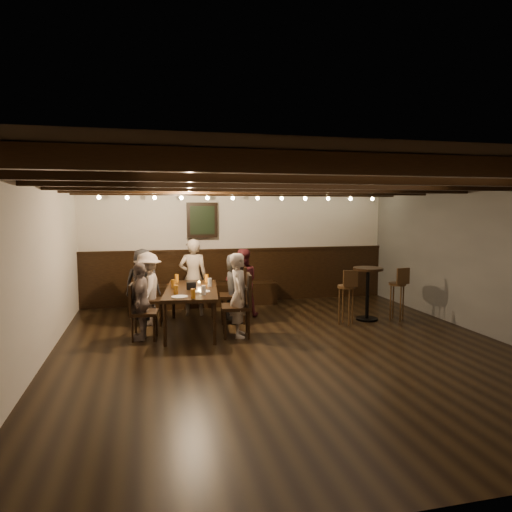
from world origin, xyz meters
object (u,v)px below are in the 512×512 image
object	(u,v)px
person_right_far	(239,295)
bar_stool_right	(397,301)
person_left_near	(148,289)
dining_table	(191,292)
high_top_table	(368,286)
chair_right_far	(238,317)
person_bench_left	(143,284)
person_bench_centre	(193,277)
chair_left_far	(143,322)
person_left_far	(141,301)
chair_right_near	(234,305)
person_bench_right	(242,283)
chair_left_near	(150,309)
bar_stool_left	(346,304)
person_right_near	(236,288)

from	to	relation	value
person_right_far	bar_stool_right	distance (m)	2.97
person_left_near	bar_stool_right	distance (m)	4.38
person_left_near	bar_stool_right	bearing A→B (deg)	87.51
dining_table	high_top_table	xyz separation A→B (m)	(3.12, -0.04, -0.01)
dining_table	chair_right_far	bearing A→B (deg)	-31.98
person_bench_left	person_bench_centre	xyz separation A→B (m)	(0.91, 0.04, 0.08)
chair_left_far	chair_right_far	xyz separation A→B (m)	(1.43, -0.18, 0.04)
person_left_far	bar_stool_right	size ratio (longest dim) A/B	1.23
chair_left_far	chair_right_near	world-z (taller)	chair_right_near
chair_right_far	person_bench_right	size ratio (longest dim) A/B	0.78
chair_left_near	bar_stool_left	xyz separation A→B (m)	(3.27, -0.78, 0.09)
chair_left_near	chair_right_near	xyz separation A→B (m)	(1.43, -0.18, 0.03)
bar_stool_left	chair_left_far	bearing A→B (deg)	179.46
dining_table	chair_left_far	world-z (taller)	chair_left_far
chair_right_near	high_top_table	bearing A→B (deg)	-92.37
chair_right_far	chair_left_near	bearing A→B (deg)	57.98
person_bench_right	person_right_far	xyz separation A→B (m)	(-0.32, -1.32, 0.03)
dining_table	person_left_near	distance (m)	0.87
person_bench_right	bar_stool_left	size ratio (longest dim) A/B	1.31
chair_left_far	person_bench_left	size ratio (longest dim) A/B	0.68
person_bench_centre	person_right_far	xyz separation A→B (m)	(0.56, -1.58, -0.06)
bar_stool_right	chair_right_near	bearing A→B (deg)	160.42
person_bench_right	high_top_table	world-z (taller)	person_bench_right
chair_right_far	bar_stool_left	size ratio (longest dim) A/B	1.02
person_right_near	person_right_far	xyz separation A→B (m)	(-0.11, -0.89, 0.04)
person_bench_left	person_right_near	size ratio (longest dim) A/B	1.04
chair_left_near	chair_right_far	distance (m)	1.70
chair_left_near	person_bench_left	xyz separation A→B (m)	(-0.12, 0.47, 0.37)
chair_left_near	person_bench_right	size ratio (longest dim) A/B	0.70
chair_right_near	person_left_near	world-z (taller)	person_left_near
chair_left_near	person_left_far	bearing A→B (deg)	-2.00
person_right_near	person_right_far	distance (m)	0.90
chair_left_far	bar_stool_left	bearing A→B (deg)	99.08
chair_right_far	person_right_near	distance (m)	0.95
person_bench_left	person_bench_right	xyz separation A→B (m)	(1.79, -0.23, -0.01)
chair_left_near	person_right_far	world-z (taller)	person_right_far
person_bench_right	bar_stool_right	xyz separation A→B (m)	(2.61, -0.98, -0.27)
chair_right_near	person_right_far	world-z (taller)	person_right_far
chair_right_far	dining_table	bearing A→B (deg)	58.02
chair_right_near	person_left_near	distance (m)	1.51
bar_stool_right	high_top_table	bearing A→B (deg)	154.17
chair_right_far	bar_stool_left	bearing A→B (deg)	-74.33
chair_left_far	person_left_far	distance (m)	0.33
chair_right_far	person_bench_left	size ratio (longest dim) A/B	0.77
person_bench_left	person_right_far	world-z (taller)	person_right_far
bar_stool_left	person_bench_centre	bearing A→B (deg)	150.20
bar_stool_right	chair_left_far	bearing A→B (deg)	173.48
high_top_table	dining_table	bearing A→B (deg)	179.24
chair_left_far	person_left_far	size ratio (longest dim) A/B	0.73
chair_right_near	person_left_far	size ratio (longest dim) A/B	0.84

